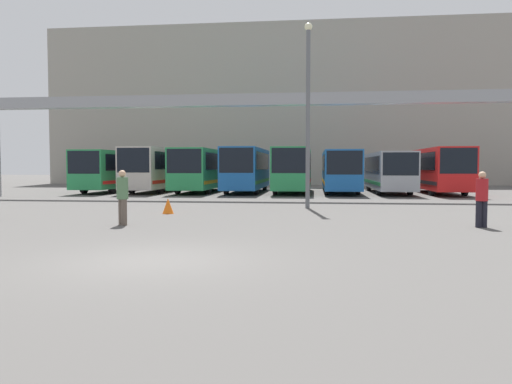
{
  "coord_description": "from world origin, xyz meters",
  "views": [
    {
      "loc": [
        3.36,
        -10.08,
        1.98
      ],
      "look_at": [
        -0.44,
        22.18,
        0.3
      ],
      "focal_mm": 35.0,
      "sensor_mm": 36.0,
      "label": 1
    }
  ],
  "objects_px": {
    "bus_slot_3": "(247,167)",
    "pedestrian_near_center": "(482,198)",
    "bus_slot_4": "(293,168)",
    "pedestrian_mid_left": "(123,196)",
    "bus_slot_0": "(114,169)",
    "bus_slot_6": "(388,170)",
    "bus_slot_5": "(340,169)",
    "bus_slot_7": "(438,168)",
    "lamp_post": "(308,109)",
    "bus_slot_2": "(203,168)",
    "bus_slot_1": "(160,167)",
    "traffic_cone": "(168,206)"
  },
  "relations": [
    {
      "from": "bus_slot_0",
      "to": "bus_slot_5",
      "type": "height_order",
      "value": "bus_slot_0"
    },
    {
      "from": "bus_slot_7",
      "to": "lamp_post",
      "type": "relative_size",
      "value": 1.24
    },
    {
      "from": "bus_slot_6",
      "to": "pedestrian_near_center",
      "type": "bearing_deg",
      "value": -90.07
    },
    {
      "from": "bus_slot_2",
      "to": "bus_slot_6",
      "type": "relative_size",
      "value": 0.99
    },
    {
      "from": "bus_slot_0",
      "to": "lamp_post",
      "type": "bearing_deg",
      "value": -42.09
    },
    {
      "from": "bus_slot_7",
      "to": "pedestrian_near_center",
      "type": "xyz_separation_m",
      "value": [
        -3.52,
        -20.81,
        -0.9
      ]
    },
    {
      "from": "bus_slot_3",
      "to": "pedestrian_near_center",
      "type": "relative_size",
      "value": 5.79
    },
    {
      "from": "lamp_post",
      "to": "bus_slot_4",
      "type": "bearing_deg",
      "value": 95.35
    },
    {
      "from": "pedestrian_near_center",
      "to": "bus_slot_5",
      "type": "bearing_deg",
      "value": 90.88
    },
    {
      "from": "bus_slot_4",
      "to": "bus_slot_6",
      "type": "xyz_separation_m",
      "value": [
        6.99,
        0.55,
        -0.17
      ]
    },
    {
      "from": "bus_slot_0",
      "to": "bus_slot_7",
      "type": "xyz_separation_m",
      "value": [
        24.48,
        0.21,
        0.06
      ]
    },
    {
      "from": "bus_slot_3",
      "to": "bus_slot_7",
      "type": "xyz_separation_m",
      "value": [
        13.99,
        0.09,
        -0.04
      ]
    },
    {
      "from": "bus_slot_4",
      "to": "bus_slot_0",
      "type": "bearing_deg",
      "value": 179.59
    },
    {
      "from": "bus_slot_4",
      "to": "pedestrian_mid_left",
      "type": "height_order",
      "value": "bus_slot_4"
    },
    {
      "from": "bus_slot_1",
      "to": "bus_slot_5",
      "type": "bearing_deg",
      "value": 1.16
    },
    {
      "from": "bus_slot_2",
      "to": "pedestrian_mid_left",
      "type": "height_order",
      "value": "bus_slot_2"
    },
    {
      "from": "bus_slot_6",
      "to": "pedestrian_near_center",
      "type": "height_order",
      "value": "bus_slot_6"
    },
    {
      "from": "bus_slot_3",
      "to": "pedestrian_near_center",
      "type": "height_order",
      "value": "bus_slot_3"
    },
    {
      "from": "bus_slot_5",
      "to": "pedestrian_near_center",
      "type": "height_order",
      "value": "bus_slot_5"
    },
    {
      "from": "bus_slot_0",
      "to": "bus_slot_2",
      "type": "xyz_separation_m",
      "value": [
        6.99,
        0.39,
        0.06
      ]
    },
    {
      "from": "bus_slot_0",
      "to": "traffic_cone",
      "type": "bearing_deg",
      "value": -61.05
    },
    {
      "from": "bus_slot_5",
      "to": "lamp_post",
      "type": "distance_m",
      "value": 15.14
    },
    {
      "from": "pedestrian_mid_left",
      "to": "bus_slot_6",
      "type": "bearing_deg",
      "value": -77.62
    },
    {
      "from": "bus_slot_6",
      "to": "pedestrian_mid_left",
      "type": "distance_m",
      "value": 24.77
    },
    {
      "from": "pedestrian_near_center",
      "to": "pedestrian_mid_left",
      "type": "bearing_deg",
      "value": 175.29
    },
    {
      "from": "bus_slot_6",
      "to": "pedestrian_mid_left",
      "type": "height_order",
      "value": "bus_slot_6"
    },
    {
      "from": "traffic_cone",
      "to": "bus_slot_5",
      "type": "bearing_deg",
      "value": 66.33
    },
    {
      "from": "bus_slot_2",
      "to": "bus_slot_7",
      "type": "height_order",
      "value": "bus_slot_2"
    },
    {
      "from": "bus_slot_1",
      "to": "bus_slot_4",
      "type": "height_order",
      "value": "bus_slot_1"
    },
    {
      "from": "bus_slot_5",
      "to": "lamp_post",
      "type": "xyz_separation_m",
      "value": [
        -2.21,
        -14.7,
        2.9
      ]
    },
    {
      "from": "lamp_post",
      "to": "bus_slot_1",
      "type": "bearing_deg",
      "value": 129.24
    },
    {
      "from": "bus_slot_0",
      "to": "bus_slot_6",
      "type": "xyz_separation_m",
      "value": [
        20.98,
        0.45,
        -0.09
      ]
    },
    {
      "from": "bus_slot_6",
      "to": "bus_slot_7",
      "type": "xyz_separation_m",
      "value": [
        3.5,
        -0.24,
        0.15
      ]
    },
    {
      "from": "pedestrian_near_center",
      "to": "lamp_post",
      "type": "relative_size",
      "value": 0.21
    },
    {
      "from": "bus_slot_0",
      "to": "bus_slot_5",
      "type": "bearing_deg",
      "value": 2.97
    },
    {
      "from": "bus_slot_1",
      "to": "pedestrian_near_center",
      "type": "relative_size",
      "value": 6.35
    },
    {
      "from": "bus_slot_5",
      "to": "bus_slot_7",
      "type": "bearing_deg",
      "value": -5.7
    },
    {
      "from": "bus_slot_5",
      "to": "bus_slot_0",
      "type": "bearing_deg",
      "value": -177.03
    },
    {
      "from": "bus_slot_2",
      "to": "bus_slot_4",
      "type": "xyz_separation_m",
      "value": [
        6.99,
        -0.49,
        0.02
      ]
    },
    {
      "from": "bus_slot_0",
      "to": "pedestrian_mid_left",
      "type": "distance_m",
      "value": 23.25
    },
    {
      "from": "bus_slot_5",
      "to": "pedestrian_mid_left",
      "type": "bearing_deg",
      "value": -110.43
    },
    {
      "from": "bus_slot_2",
      "to": "bus_slot_3",
      "type": "relative_size",
      "value": 1.05
    },
    {
      "from": "bus_slot_4",
      "to": "bus_slot_7",
      "type": "xyz_separation_m",
      "value": [
        10.49,
        0.31,
        -0.02
      ]
    },
    {
      "from": "bus_slot_1",
      "to": "pedestrian_mid_left",
      "type": "bearing_deg",
      "value": -75.44
    },
    {
      "from": "traffic_cone",
      "to": "lamp_post",
      "type": "bearing_deg",
      "value": 30.95
    },
    {
      "from": "bus_slot_2",
      "to": "bus_slot_4",
      "type": "height_order",
      "value": "bus_slot_4"
    },
    {
      "from": "bus_slot_1",
      "to": "bus_slot_4",
      "type": "relative_size",
      "value": 1.14
    },
    {
      "from": "bus_slot_0",
      "to": "pedestrian_mid_left",
      "type": "bearing_deg",
      "value": -66.67
    },
    {
      "from": "bus_slot_0",
      "to": "bus_slot_3",
      "type": "bearing_deg",
      "value": 0.64
    },
    {
      "from": "bus_slot_4",
      "to": "pedestrian_near_center",
      "type": "distance_m",
      "value": 21.67
    }
  ]
}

